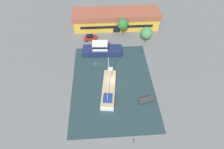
% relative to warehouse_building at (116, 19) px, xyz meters
% --- Properties ---
extents(ground_plane, '(440.00, 440.00, 0.00)m').
position_rel_warehouse_building_xyz_m(ground_plane, '(-2.95, -25.86, -2.86)').
color(ground_plane, slate).
extents(water_canal, '(21.06, 28.72, 0.01)m').
position_rel_warehouse_building_xyz_m(water_canal, '(-2.95, -25.86, -2.85)').
color(water_canal, '#23383D').
rests_on(water_canal, ground).
extents(warehouse_building, '(29.68, 8.11, 5.64)m').
position_rel_warehouse_building_xyz_m(warehouse_building, '(0.00, 0.00, 0.00)').
color(warehouse_building, gold).
rests_on(warehouse_building, ground).
extents(quay_tree_near_building, '(3.67, 3.67, 5.95)m').
position_rel_warehouse_building_xyz_m(quay_tree_near_building, '(1.79, -5.21, 1.24)').
color(quay_tree_near_building, brown).
rests_on(quay_tree_near_building, ground).
extents(quay_tree_by_water, '(3.71, 3.71, 5.68)m').
position_rel_warehouse_building_xyz_m(quay_tree_by_water, '(8.58, -10.01, 0.96)').
color(quay_tree_by_water, brown).
rests_on(quay_tree_by_water, ground).
extents(parked_car, '(4.41, 2.32, 1.74)m').
position_rel_warehouse_building_xyz_m(parked_car, '(-9.03, -7.27, -1.99)').
color(parked_car, maroon).
rests_on(parked_car, ground).
extents(sailboat_moored, '(4.53, 13.02, 10.69)m').
position_rel_warehouse_building_xyz_m(sailboat_moored, '(-4.05, -27.99, -2.15)').
color(sailboat_moored, white).
rests_on(sailboat_moored, water_canal).
extents(motor_cruiser, '(12.02, 4.48, 3.99)m').
position_rel_warehouse_building_xyz_m(motor_cruiser, '(-5.41, -14.03, -1.41)').
color(motor_cruiser, '#19234C').
rests_on(motor_cruiser, water_canal).
extents(small_dinghy, '(3.91, 2.26, 0.54)m').
position_rel_warehouse_building_xyz_m(small_dinghy, '(4.84, -31.68, -2.58)').
color(small_dinghy, '#23282D').
rests_on(small_dinghy, water_canal).
extents(mooring_bollard, '(0.27, 0.27, 0.79)m').
position_rel_warehouse_building_xyz_m(mooring_bollard, '(0.34, -41.46, -2.43)').
color(mooring_bollard, '#47474C').
rests_on(mooring_bollard, ground).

